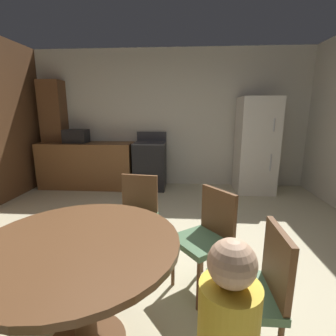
{
  "coord_description": "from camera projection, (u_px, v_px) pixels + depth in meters",
  "views": [
    {
      "loc": [
        0.3,
        -2.0,
        1.51
      ],
      "look_at": [
        0.11,
        0.91,
        0.84
      ],
      "focal_mm": 26.56,
      "sensor_mm": 36.0,
      "label": 1
    }
  ],
  "objects": [
    {
      "name": "chair_east",
      "position": [
        255.0,
        287.0,
        1.45
      ],
      "size": [
        0.4,
        0.4,
        0.87
      ],
      "rotation": [
        0.0,
        0.0,
        3.14
      ],
      "color": "brown",
      "rests_on": "ground"
    },
    {
      "name": "dining_table",
      "position": [
        80.0,
        264.0,
        1.5
      ],
      "size": [
        1.2,
        1.2,
        0.76
      ],
      "color": "brown",
      "rests_on": "ground"
    },
    {
      "name": "microwave",
      "position": [
        76.0,
        136.0,
        4.88
      ],
      "size": [
        0.44,
        0.32,
        0.26
      ],
      "primitive_type": "cube",
      "color": "black",
      "rests_on": "kitchen_counter"
    },
    {
      "name": "chair_northeast",
      "position": [
        208.0,
        234.0,
        2.09
      ],
      "size": [
        0.56,
        0.56,
        0.87
      ],
      "rotation": [
        0.0,
        0.0,
        3.8
      ],
      "color": "brown",
      "rests_on": "ground"
    },
    {
      "name": "kitchen_counter",
      "position": [
        88.0,
        165.0,
        4.99
      ],
      "size": [
        1.84,
        0.6,
        0.9
      ],
      "primitive_type": "cube",
      "color": "brown",
      "rests_on": "ground"
    },
    {
      "name": "chair_north",
      "position": [
        137.0,
        213.0,
        2.52
      ],
      "size": [
        0.45,
        0.45,
        0.87
      ],
      "rotation": [
        0.0,
        0.0,
        4.58
      ],
      "color": "brown",
      "rests_on": "ground"
    },
    {
      "name": "refrigerator",
      "position": [
        256.0,
        146.0,
        4.63
      ],
      "size": [
        0.68,
        0.68,
        1.76
      ],
      "color": "silver",
      "rests_on": "ground"
    },
    {
      "name": "oven_range",
      "position": [
        150.0,
        165.0,
        4.91
      ],
      "size": [
        0.6,
        0.6,
        1.1
      ],
      "color": "black",
      "rests_on": "ground"
    },
    {
      "name": "ground_plane",
      "position": [
        150.0,
        278.0,
        2.3
      ],
      "size": [
        14.0,
        14.0,
        0.0
      ],
      "primitive_type": "plane",
      "color": "beige"
    },
    {
      "name": "wall_back",
      "position": [
        170.0,
        119.0,
        5.07
      ],
      "size": [
        5.73,
        0.12,
        2.7
      ],
      "primitive_type": "cube",
      "color": "beige",
      "rests_on": "ground"
    },
    {
      "name": "pantry_column",
      "position": [
        56.0,
        134.0,
        5.08
      ],
      "size": [
        0.44,
        0.36,
        2.1
      ],
      "primitive_type": "cube",
      "color": "brown",
      "rests_on": "ground"
    }
  ]
}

